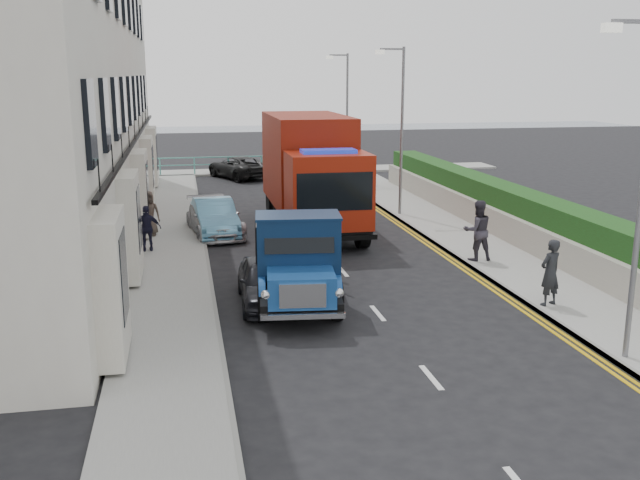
{
  "coord_description": "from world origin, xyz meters",
  "views": [
    {
      "loc": [
        -4.72,
        -14.6,
        5.95
      ],
      "look_at": [
        -1.02,
        4.44,
        1.4
      ],
      "focal_mm": 40.0,
      "sensor_mm": 36.0,
      "label": 1
    }
  ],
  "objects_px": {
    "parked_car_front": "(267,282)",
    "lamp_near": "(638,174)",
    "lamp_far": "(345,110)",
    "bedford_lorry": "(298,266)",
    "lamp_mid": "(399,122)",
    "red_lorry": "(311,170)",
    "pedestrian_east_near": "(550,272)"
  },
  "relations": [
    {
      "from": "red_lorry",
      "to": "pedestrian_east_near",
      "type": "xyz_separation_m",
      "value": [
        4.26,
        -10.76,
        -1.34
      ]
    },
    {
      "from": "lamp_near",
      "to": "lamp_mid",
      "type": "height_order",
      "value": "same"
    },
    {
      "from": "parked_car_front",
      "to": "lamp_far",
      "type": "bearing_deg",
      "value": 73.49
    },
    {
      "from": "lamp_near",
      "to": "bedford_lorry",
      "type": "height_order",
      "value": "lamp_near"
    },
    {
      "from": "lamp_near",
      "to": "red_lorry",
      "type": "distance_m",
      "value": 14.88
    },
    {
      "from": "lamp_far",
      "to": "red_lorry",
      "type": "height_order",
      "value": "lamp_far"
    },
    {
      "from": "lamp_near",
      "to": "pedestrian_east_near",
      "type": "relative_size",
      "value": 4.03
    },
    {
      "from": "parked_car_front",
      "to": "red_lorry",
      "type": "bearing_deg",
      "value": 74.3
    },
    {
      "from": "lamp_far",
      "to": "pedestrian_east_near",
      "type": "distance_m",
      "value": 22.73
    },
    {
      "from": "lamp_far",
      "to": "bedford_lorry",
      "type": "bearing_deg",
      "value": -106.01
    },
    {
      "from": "lamp_near",
      "to": "lamp_far",
      "type": "distance_m",
      "value": 26.0
    },
    {
      "from": "bedford_lorry",
      "to": "lamp_mid",
      "type": "bearing_deg",
      "value": 67.83
    },
    {
      "from": "red_lorry",
      "to": "pedestrian_east_near",
      "type": "relative_size",
      "value": 4.81
    },
    {
      "from": "bedford_lorry",
      "to": "red_lorry",
      "type": "height_order",
      "value": "red_lorry"
    },
    {
      "from": "lamp_mid",
      "to": "red_lorry",
      "type": "distance_m",
      "value": 4.71
    },
    {
      "from": "lamp_mid",
      "to": "bedford_lorry",
      "type": "xyz_separation_m",
      "value": [
        -6.11,
        -11.29,
        -2.85
      ]
    },
    {
      "from": "lamp_mid",
      "to": "lamp_far",
      "type": "height_order",
      "value": "same"
    },
    {
      "from": "lamp_far",
      "to": "bedford_lorry",
      "type": "height_order",
      "value": "lamp_far"
    },
    {
      "from": "lamp_far",
      "to": "bedford_lorry",
      "type": "distance_m",
      "value": 22.33
    },
    {
      "from": "lamp_near",
      "to": "pedestrian_east_near",
      "type": "distance_m",
      "value": 4.6
    },
    {
      "from": "bedford_lorry",
      "to": "pedestrian_east_near",
      "type": "height_order",
      "value": "bedford_lorry"
    },
    {
      "from": "parked_car_front",
      "to": "pedestrian_east_near",
      "type": "bearing_deg",
      "value": -12.69
    },
    {
      "from": "red_lorry",
      "to": "bedford_lorry",
      "type": "bearing_deg",
      "value": -102.13
    },
    {
      "from": "parked_car_front",
      "to": "pedestrian_east_near",
      "type": "height_order",
      "value": "pedestrian_east_near"
    },
    {
      "from": "lamp_mid",
      "to": "lamp_far",
      "type": "distance_m",
      "value": 10.0
    },
    {
      "from": "lamp_near",
      "to": "lamp_mid",
      "type": "bearing_deg",
      "value": 90.0
    },
    {
      "from": "parked_car_front",
      "to": "lamp_near",
      "type": "bearing_deg",
      "value": -35.94
    },
    {
      "from": "lamp_far",
      "to": "parked_car_front",
      "type": "bearing_deg",
      "value": -108.31
    },
    {
      "from": "parked_car_front",
      "to": "lamp_mid",
      "type": "bearing_deg",
      "value": 59.18
    },
    {
      "from": "pedestrian_east_near",
      "to": "parked_car_front",
      "type": "bearing_deg",
      "value": -35.29
    },
    {
      "from": "parked_car_front",
      "to": "pedestrian_east_near",
      "type": "relative_size",
      "value": 2.07
    },
    {
      "from": "lamp_near",
      "to": "parked_car_front",
      "type": "relative_size",
      "value": 1.94
    }
  ]
}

